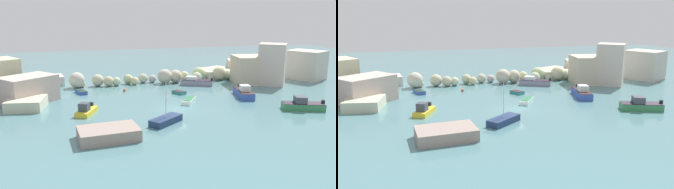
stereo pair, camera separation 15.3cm
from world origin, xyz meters
The scene contains 14 objects.
cove_water centered at (0.00, 0.00, 0.00)m, with size 160.00×160.00×0.00m, color slate.
cliff_headland_right centered at (23.99, 15.95, 2.38)m, with size 23.99×17.84×7.53m.
rock_breakwater centered at (4.08, 18.36, 1.16)m, with size 33.97×4.39×2.74m.
stone_dock centered at (-10.43, -9.41, 0.63)m, with size 6.23×4.13×1.26m, color gray.
channel_buoy centered at (-5.36, 12.85, 0.23)m, with size 0.47×0.47×0.47m, color #E04C28.
moored_boat_0 centered at (-12.44, 13.22, 0.27)m, with size 2.04×3.00×0.54m.
moored_boat_1 centered at (8.20, 14.69, 0.59)m, with size 6.10×4.50×1.60m.
moored_boat_2 centered at (17.05, 13.27, 0.34)m, with size 2.75×3.39×0.70m.
moored_boat_3 centered at (-3.21, -5.90, 0.42)m, with size 4.71×4.25×5.06m.
moored_boat_4 centered at (12.27, 4.05, 0.68)m, with size 3.28×6.34×1.97m.
moored_boat_5 centered at (2.69, 2.79, 0.32)m, with size 3.04×3.65×0.67m.
moored_boat_6 centered at (-12.26, 0.70, 0.54)m, with size 3.23×4.43×1.68m.
moored_boat_7 centered at (3.01, 8.76, 0.24)m, with size 2.19×2.54×0.49m.
moored_boat_8 centered at (16.46, -5.04, 0.66)m, with size 5.88×3.85×1.88m.
Camera 2 is at (-13.73, -45.05, 13.14)m, focal length 37.75 mm.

